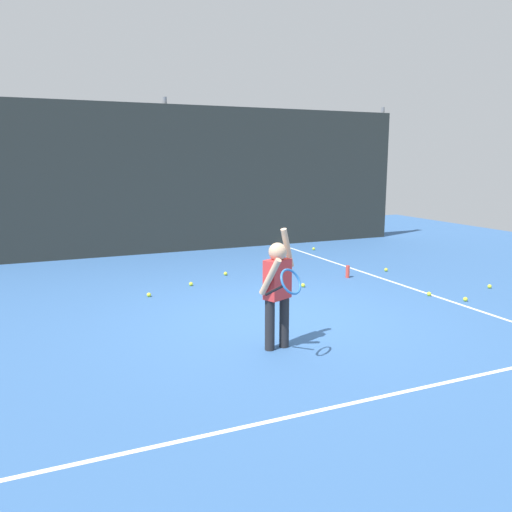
{
  "coord_description": "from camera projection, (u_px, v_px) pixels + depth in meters",
  "views": [
    {
      "loc": [
        -2.95,
        -6.07,
        2.1
      ],
      "look_at": [
        -0.23,
        0.08,
        0.85
      ],
      "focal_mm": 36.76,
      "sensor_mm": 36.0,
      "label": 1
    }
  ],
  "objects": [
    {
      "name": "ground_plane",
      "position": [
        275.0,
        318.0,
        7.02
      ],
      "size": [
        20.0,
        20.0,
        0.0
      ],
      "primitive_type": "plane",
      "color": "#335B93"
    },
    {
      "name": "court_line_baseline",
      "position": [
        395.0,
        394.0,
        4.75
      ],
      "size": [
        9.0,
        0.05,
        0.0
      ],
      "primitive_type": "cube",
      "color": "white",
      "rests_on": "ground"
    },
    {
      "name": "court_line_sideline",
      "position": [
        394.0,
        283.0,
        9.02
      ],
      "size": [
        0.05,
        9.0,
        0.0
      ],
      "primitive_type": "cube",
      "color": "white",
      "rests_on": "ground"
    },
    {
      "name": "back_fence_windscreen",
      "position": [
        168.0,
        180.0,
        11.66
      ],
      "size": [
        11.92,
        0.08,
        3.28
      ],
      "primitive_type": "cube",
      "color": "#282D2B",
      "rests_on": "ground"
    },
    {
      "name": "fence_post_1",
      "position": [
        167.0,
        176.0,
        11.7
      ],
      "size": [
        0.09,
        0.09,
        3.43
      ],
      "primitive_type": "cylinder",
      "color": "slate",
      "rests_on": "ground"
    },
    {
      "name": "fence_post_2",
      "position": [
        380.0,
        173.0,
        14.0
      ],
      "size": [
        0.09,
        0.09,
        3.43
      ],
      "primitive_type": "cylinder",
      "color": "slate",
      "rests_on": "ground"
    },
    {
      "name": "tennis_player",
      "position": [
        278.0,
        286.0,
        5.75
      ],
      "size": [
        0.52,
        0.78,
        1.35
      ],
      "rotation": [
        0.0,
        0.0,
        0.42
      ],
      "color": "#232326",
      "rests_on": "ground"
    },
    {
      "name": "water_bottle",
      "position": [
        348.0,
        272.0,
        9.38
      ],
      "size": [
        0.07,
        0.07,
        0.22
      ],
      "primitive_type": "cylinder",
      "color": "#D83F33",
      "rests_on": "ground"
    },
    {
      "name": "tennis_ball_0",
      "position": [
        465.0,
        299.0,
        7.83
      ],
      "size": [
        0.07,
        0.07,
        0.07
      ],
      "primitive_type": "sphere",
      "color": "#CCE033",
      "rests_on": "ground"
    },
    {
      "name": "tennis_ball_1",
      "position": [
        429.0,
        294.0,
        8.14
      ],
      "size": [
        0.07,
        0.07,
        0.07
      ],
      "primitive_type": "sphere",
      "color": "#CCE033",
      "rests_on": "ground"
    },
    {
      "name": "tennis_ball_2",
      "position": [
        225.0,
        274.0,
        9.57
      ],
      "size": [
        0.07,
        0.07,
        0.07
      ],
      "primitive_type": "sphere",
      "color": "#CCE033",
      "rests_on": "ground"
    },
    {
      "name": "tennis_ball_3",
      "position": [
        303.0,
        285.0,
        8.69
      ],
      "size": [
        0.07,
        0.07,
        0.07
      ],
      "primitive_type": "sphere",
      "color": "#CCE033",
      "rests_on": "ground"
    },
    {
      "name": "tennis_ball_4",
      "position": [
        191.0,
        284.0,
        8.78
      ],
      "size": [
        0.07,
        0.07,
        0.07
      ],
      "primitive_type": "sphere",
      "color": "#CCE033",
      "rests_on": "ground"
    },
    {
      "name": "tennis_ball_5",
      "position": [
        386.0,
        270.0,
        9.91
      ],
      "size": [
        0.07,
        0.07,
        0.07
      ],
      "primitive_type": "sphere",
      "color": "#CCE033",
      "rests_on": "ground"
    },
    {
      "name": "tennis_ball_6",
      "position": [
        149.0,
        295.0,
        8.09
      ],
      "size": [
        0.07,
        0.07,
        0.07
      ],
      "primitive_type": "sphere",
      "color": "#CCE033",
      "rests_on": "ground"
    },
    {
      "name": "tennis_ball_7",
      "position": [
        314.0,
        249.0,
        12.2
      ],
      "size": [
        0.07,
        0.07,
        0.07
      ],
      "primitive_type": "sphere",
      "color": "#CCE033",
      "rests_on": "ground"
    },
    {
      "name": "tennis_ball_8",
      "position": [
        490.0,
        286.0,
        8.62
      ],
      "size": [
        0.07,
        0.07,
        0.07
      ],
      "primitive_type": "sphere",
      "color": "#CCE033",
      "rests_on": "ground"
    }
  ]
}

